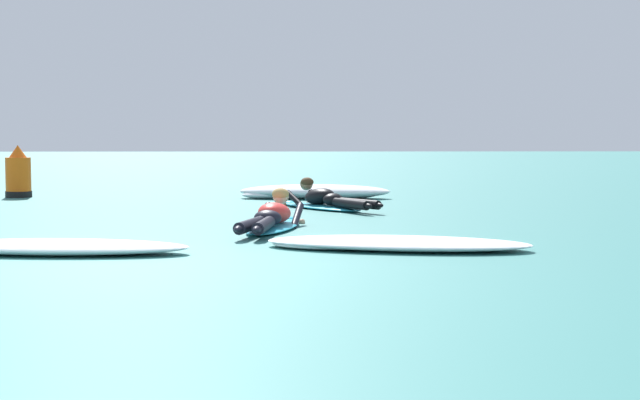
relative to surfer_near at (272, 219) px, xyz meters
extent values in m
plane|color=#387A75|center=(-1.57, 6.79, -0.14)|extent=(120.00, 120.00, 0.00)
ellipsoid|color=#2DB2D1|center=(0.02, 0.10, -0.11)|extent=(0.91, 2.06, 0.07)
ellipsoid|color=#2DB2D1|center=(0.21, 1.03, -0.10)|extent=(0.23, 0.23, 0.06)
ellipsoid|color=red|center=(0.03, 0.15, 0.06)|extent=(0.53, 0.75, 0.35)
ellipsoid|color=black|center=(-0.05, -0.24, 0.03)|extent=(0.39, 0.34, 0.20)
cylinder|color=black|center=(-0.24, -0.79, 0.00)|extent=(0.35, 0.87, 0.14)
ellipsoid|color=black|center=(-0.35, -1.21, 0.00)|extent=(0.14, 0.24, 0.08)
cylinder|color=black|center=(-0.08, -0.82, 0.00)|extent=(0.26, 0.87, 0.14)
ellipsoid|color=black|center=(-0.14, -1.25, 0.00)|extent=(0.14, 0.24, 0.08)
cylinder|color=black|center=(-0.11, 0.57, -0.02)|extent=(0.20, 0.60, 0.34)
sphere|color=tan|center=(-0.04, 0.95, -0.12)|extent=(0.09, 0.09, 0.09)
cylinder|color=black|center=(0.32, 0.46, -0.02)|extent=(0.20, 0.60, 0.34)
sphere|color=tan|center=(0.39, 0.82, -0.12)|extent=(0.09, 0.09, 0.09)
sphere|color=tan|center=(0.11, 0.55, 0.24)|extent=(0.21, 0.21, 0.21)
ellipsoid|color=#AD894C|center=(0.11, 0.53, 0.27)|extent=(0.26, 0.24, 0.16)
ellipsoid|color=#2DB2D1|center=(0.76, 3.30, -0.11)|extent=(1.55, 2.04, 0.07)
ellipsoid|color=#2DB2D1|center=(0.25, 4.12, -0.10)|extent=(0.28, 0.28, 0.06)
ellipsoid|color=black|center=(0.73, 3.34, 0.06)|extent=(0.69, 0.78, 0.35)
ellipsoid|color=black|center=(0.93, 3.01, 0.03)|extent=(0.44, 0.42, 0.20)
cylinder|color=black|center=(1.17, 2.46, 0.00)|extent=(0.54, 0.85, 0.14)
ellipsoid|color=black|center=(1.38, 2.07, 0.00)|extent=(0.20, 0.24, 0.08)
cylinder|color=black|center=(1.31, 2.54, 0.00)|extent=(0.62, 0.81, 0.14)
ellipsoid|color=black|center=(1.56, 2.18, 0.00)|extent=(0.20, 0.24, 0.08)
cylinder|color=black|center=(0.35, 3.54, -0.02)|extent=(0.37, 0.53, 0.32)
sphere|color=#8C6647|center=(0.16, 3.85, -0.12)|extent=(0.09, 0.09, 0.09)
cylinder|color=black|center=(0.74, 3.75, -0.02)|extent=(0.37, 0.53, 0.32)
sphere|color=#8C6647|center=(0.56, 4.05, -0.12)|extent=(0.09, 0.09, 0.09)
sphere|color=#8C6647|center=(0.53, 3.67, 0.24)|extent=(0.21, 0.21, 0.21)
ellipsoid|color=#47331E|center=(0.54, 3.66, 0.27)|extent=(0.29, 0.28, 0.16)
ellipsoid|color=white|center=(-2.09, -2.18, -0.07)|extent=(2.70, 1.02, 0.14)
ellipsoid|color=white|center=(-1.42, -2.13, -0.09)|extent=(1.02, 0.79, 0.10)
ellipsoid|color=white|center=(1.30, -1.95, -0.08)|extent=(2.86, 1.51, 0.13)
ellipsoid|color=white|center=(2.00, -1.97, -0.10)|extent=(1.06, 0.68, 0.09)
ellipsoid|color=white|center=(0.49, -1.87, -0.11)|extent=(1.08, 0.78, 0.07)
ellipsoid|color=white|center=(0.74, 5.74, -0.01)|extent=(2.94, 1.34, 0.27)
ellipsoid|color=white|center=(1.46, 5.82, -0.05)|extent=(1.15, 0.92, 0.19)
ellipsoid|color=white|center=(-0.12, 5.73, -0.07)|extent=(1.06, 0.59, 0.15)
cylinder|color=#EA5B0F|center=(-4.95, 6.34, 0.24)|extent=(0.47, 0.47, 0.77)
cone|color=#EA5B0F|center=(-4.95, 6.34, 0.75)|extent=(0.33, 0.33, 0.24)
cylinder|color=black|center=(-4.95, 6.34, -0.08)|extent=(0.50, 0.50, 0.12)
camera|label=1|loc=(0.13, -10.92, 0.99)|focal=49.76mm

